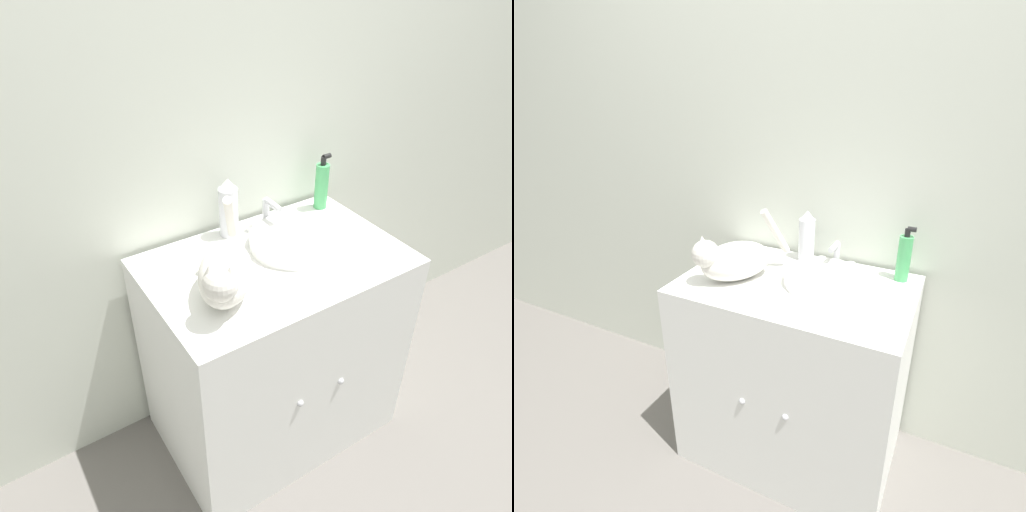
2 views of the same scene
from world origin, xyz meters
The scene contains 8 objects.
ground_plane centered at (0.00, 0.00, 0.00)m, with size 8.00×8.00×0.00m, color slate.
wall_back centered at (0.00, 0.59, 1.25)m, with size 6.00×0.05×2.50m.
vanity_cabinet centered at (0.00, 0.27, 0.41)m, with size 0.85×0.56×0.81m.
sink_basin centered at (0.09, 0.31, 0.84)m, with size 0.29×0.29×0.05m.
faucet centered at (0.09, 0.46, 0.87)m, with size 0.15×0.10×0.12m.
cat centered at (-0.23, 0.20, 0.90)m, with size 0.29×0.36×0.26m.
soap_bottle centered at (0.34, 0.47, 0.91)m, with size 0.05×0.05×0.21m.
spray_bottle centered at (-0.05, 0.49, 0.92)m, with size 0.07×0.07×0.21m.
Camera 1 is at (-0.77, -0.80, 1.75)m, focal length 35.00 mm.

